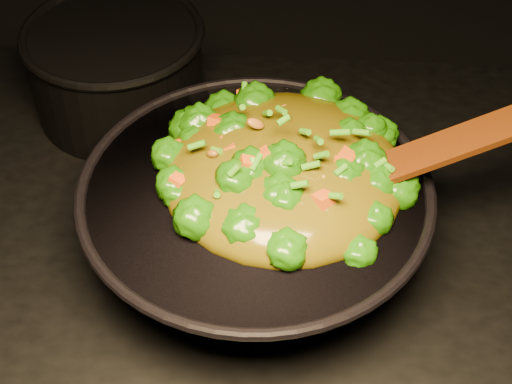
# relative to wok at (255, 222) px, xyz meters

# --- Properties ---
(wok) EXTENTS (0.47, 0.47, 0.10)m
(wok) POSITION_rel_wok_xyz_m (0.00, 0.00, 0.00)
(wok) COLOR black
(wok) RESTS_ON stovetop
(stir_fry) EXTENTS (0.30, 0.30, 0.09)m
(stir_fry) POSITION_rel_wok_xyz_m (0.03, 0.02, 0.09)
(stir_fry) COLOR #206106
(stir_fry) RESTS_ON wok
(spatula) EXTENTS (0.26, 0.08, 0.11)m
(spatula) POSITION_rel_wok_xyz_m (0.17, 0.02, 0.10)
(spatula) COLOR #321604
(spatula) RESTS_ON wok
(back_pot) EXTENTS (0.26, 0.26, 0.13)m
(back_pot) POSITION_rel_wok_xyz_m (-0.19, 0.24, 0.01)
(back_pot) COLOR black
(back_pot) RESTS_ON stovetop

